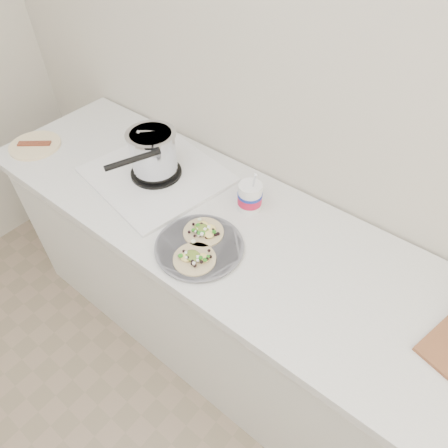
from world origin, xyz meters
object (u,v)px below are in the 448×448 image
Objects in this scene: taco_plate at (199,245)px; bacon_plate at (35,145)px; stove at (154,160)px; tub at (250,195)px.

taco_plate reaches higher than bacon_plate.
taco_plate is at bearing 0.28° from bacon_plate.
taco_plate is (0.40, -0.19, -0.07)m from stove.
taco_plate is 1.48× the size of tub.
stove is at bearing -168.13° from tub.
bacon_plate is (-1.00, -0.28, -0.06)m from tub.
stove reaches higher than bacon_plate.
stove is 2.61× the size of bacon_plate.
stove reaches higher than taco_plate.
taco_plate is 0.98m from bacon_plate.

